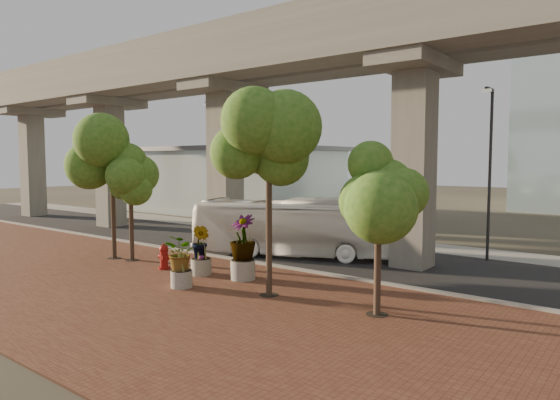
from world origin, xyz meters
The scene contains 18 objects.
ground centered at (0.00, 0.00, 0.00)m, with size 160.00×160.00×0.00m, color #393529.
brick_plaza centered at (0.00, -8.00, 0.03)m, with size 70.00×13.00×0.06m, color brown.
asphalt_road centered at (0.00, 2.00, 0.02)m, with size 90.00×8.00×0.04m, color black.
curb_strip centered at (0.00, -2.00, 0.08)m, with size 70.00×0.25×0.16m, color gray.
far_sidewalk centered at (0.00, 7.50, 0.03)m, with size 90.00×3.00×0.06m, color gray.
transit_viaduct centered at (0.00, 2.00, 7.29)m, with size 72.00×5.60×12.40m.
station_pavilion centered at (-20.00, 16.00, 3.22)m, with size 23.00×13.00×6.30m.
transit_bus centered at (0.13, 0.81, 1.49)m, with size 2.52×10.73×2.99m, color white.
fire_hydrant centered at (-2.65, -5.50, 0.62)m, with size 0.59×0.53×1.17m.
planter_front centered at (0.50, -7.21, 1.31)m, with size 1.87×1.87×2.06m.
planter_right centered at (1.50, -4.77, 1.69)m, with size 2.51×2.51×2.68m.
planter_left centered at (-0.50, -5.24, 1.38)m, with size 1.97×1.97×2.17m.
street_tree_far_west centered at (-6.64, -5.40, 5.00)m, with size 3.96×3.96×6.76m.
street_tree_near_west centered at (-5.50, -5.17, 3.95)m, with size 2.96×2.96×5.26m.
street_tree_near_east centered at (3.90, -6.02, 5.55)m, with size 4.28×4.28×7.46m.
street_tree_far_east centered at (8.09, -5.72, 4.06)m, with size 3.46×3.46×5.60m.
streetlamp_west centered at (-11.20, 6.46, 5.36)m, with size 0.45×1.33×9.18m.
streetlamp_east centered at (8.36, 5.59, 4.90)m, with size 0.42×1.22×8.39m.
Camera 1 is at (15.18, -19.94, 4.95)m, focal length 32.00 mm.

